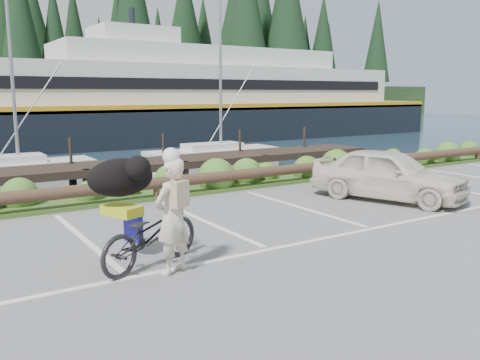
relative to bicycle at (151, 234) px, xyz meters
name	(u,v)px	position (x,y,z in m)	size (l,w,h in m)	color
ground	(257,244)	(2.12, 0.10, -0.53)	(72.00, 72.00, 0.00)	#605F62
vegetation_strip	(146,194)	(2.12, 5.40, -0.48)	(34.00, 1.60, 0.10)	#3D5B21
log_rail	(157,200)	(2.12, 4.70, -0.53)	(32.00, 0.30, 0.60)	#443021
bicycle	(151,234)	(0.00, 0.00, 0.00)	(0.71, 2.04, 1.07)	black
cyclist	(172,216)	(0.18, -0.44, 0.36)	(0.66, 0.43, 1.80)	beige
dog	(121,177)	(-0.25, 0.60, 0.85)	(1.11, 0.54, 0.64)	black
parked_car	(388,174)	(7.22, 1.52, 0.14)	(1.59, 3.95, 1.35)	beige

